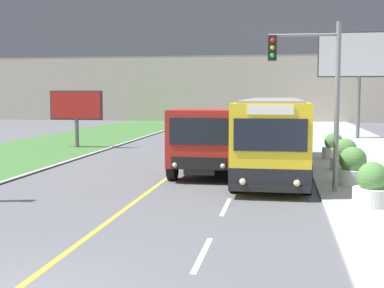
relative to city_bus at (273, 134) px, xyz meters
name	(u,v)px	position (x,y,z in m)	size (l,w,h in m)	color
lane_marking_centre	(64,269)	(-3.61, -13.31, -1.52)	(2.88, 140.00, 0.01)	gold
apartment_block_background	(246,30)	(-3.96, 42.63, 9.29)	(80.00, 8.04, 21.63)	#A89E8E
city_bus	(273,134)	(0.00, 0.00, 0.00)	(2.63, 12.93, 3.00)	yellow
dump_truck	(206,143)	(-2.53, -1.99, -0.22)	(2.56, 6.34, 2.63)	black
traffic_light_mast	(316,85)	(1.38, -4.83, 1.98)	(2.28, 0.32, 5.47)	slate
billboard_large	(360,58)	(5.67, 16.61, 4.16)	(5.74, 0.24, 7.48)	#59595B
billboard_small	(76,107)	(-11.66, 7.74, 0.87)	(3.21, 0.24, 3.39)	#59595B
planter_round_near	(372,187)	(2.87, -6.93, -0.91)	(1.08, 1.08, 1.23)	silver
planter_round_second	(353,168)	(2.79, -3.34, -0.87)	(1.17, 1.17, 1.31)	silver
planter_round_third	(345,156)	(2.94, 0.24, -0.88)	(1.19, 1.19, 1.30)	silver
planter_round_far	(333,148)	(2.81, 3.82, -0.89)	(1.06, 1.06, 1.27)	silver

